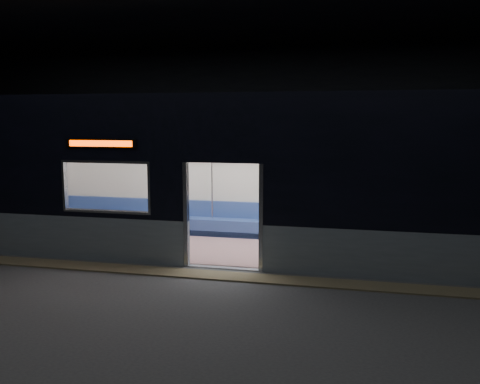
% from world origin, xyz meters
% --- Properties ---
extents(station_floor, '(24.00, 14.00, 0.01)m').
position_xyz_m(station_floor, '(0.00, 0.00, -0.01)').
color(station_floor, '#47494C').
rests_on(station_floor, ground).
extents(station_envelope, '(24.00, 14.00, 5.00)m').
position_xyz_m(station_envelope, '(0.00, 0.00, 3.66)').
color(station_envelope, black).
rests_on(station_envelope, station_floor).
extents(tactile_strip, '(22.80, 0.50, 0.03)m').
position_xyz_m(tactile_strip, '(0.00, 0.55, 0.01)').
color(tactile_strip, '#8C7F59').
rests_on(tactile_strip, station_floor).
extents(metro_car, '(18.00, 3.04, 3.35)m').
position_xyz_m(metro_car, '(-0.00, 2.54, 1.85)').
color(metro_car, '#909DAC').
rests_on(metro_car, station_floor).
extents(passenger, '(0.45, 0.77, 1.47)m').
position_xyz_m(passenger, '(4.12, 3.55, 0.84)').
color(passenger, black).
rests_on(passenger, metro_car).
extents(handbag, '(0.35, 0.31, 0.16)m').
position_xyz_m(handbag, '(4.11, 3.30, 0.70)').
color(handbag, black).
rests_on(handbag, passenger).
extents(transit_map, '(0.99, 0.03, 0.64)m').
position_xyz_m(transit_map, '(0.73, 3.85, 1.47)').
color(transit_map, white).
rests_on(transit_map, metro_car).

